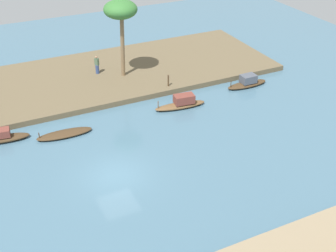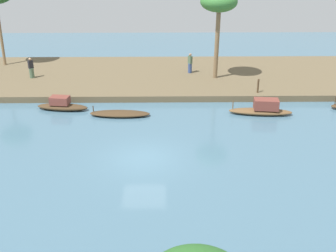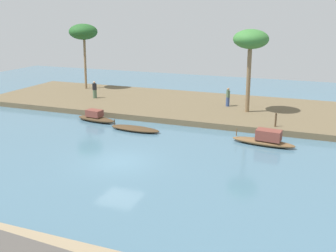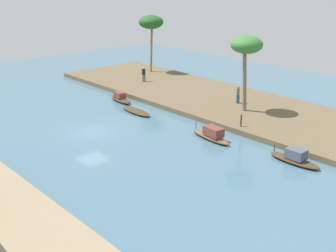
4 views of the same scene
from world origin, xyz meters
name	(u,v)px [view 1 (image 1 of 4)]	position (x,y,z in m)	size (l,w,h in m)	color
river_water	(116,175)	(0.00, 0.00, 0.00)	(70.70, 70.70, 0.00)	#476B7F
riverbank_left	(62,83)	(0.00, -14.77, 0.24)	(41.15, 11.85, 0.48)	brown
sampan_midstream	(247,82)	(-15.36, -7.40, 0.38)	(4.08, 1.20, 1.10)	#47331E
sampan_upstream_small	(182,103)	(-8.07, -6.38, 0.42)	(4.48, 1.49, 1.14)	brown
sampan_downstream_large	(65,134)	(1.88, -6.24, 0.18)	(4.22, 1.37, 0.72)	#47331E
sampan_with_tall_canopy	(3,137)	(6.14, -7.46, 0.36)	(3.81, 1.52, 1.01)	#47331E
person_by_mooring	(97,66)	(-3.53, -15.01, 1.26)	(0.46, 0.46, 1.75)	#33477A
mooring_post	(168,81)	(-8.41, -9.66, 1.02)	(0.14, 0.14, 1.07)	#4C3823
palm_tree_left_near	(121,11)	(-5.58, -13.35, 6.61)	(2.96, 2.96, 7.12)	#7F6647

